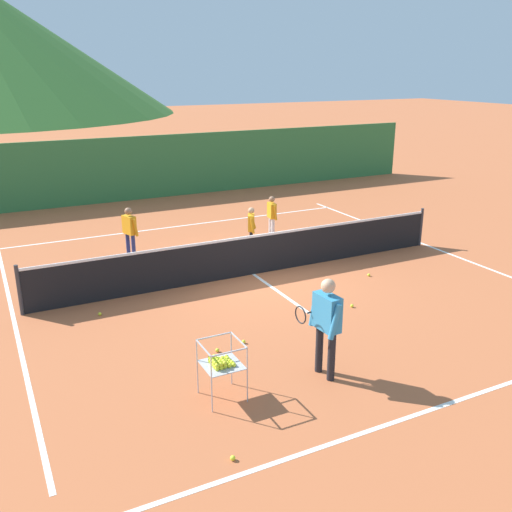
# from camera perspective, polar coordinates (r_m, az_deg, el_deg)

# --- Properties ---
(ground_plane) EXTENTS (120.00, 120.00, 0.00)m
(ground_plane) POSITION_cam_1_polar(r_m,az_deg,el_deg) (13.46, -0.27, -1.86)
(ground_plane) COLOR #BC6038
(line_baseline_near) EXTENTS (10.68, 0.08, 0.01)m
(line_baseline_near) POSITION_cam_1_polar(r_m,az_deg,el_deg) (8.93, 18.30, -14.21)
(line_baseline_near) COLOR white
(line_baseline_near) RESTS_ON ground
(line_baseline_far) EXTENTS (10.68, 0.08, 0.01)m
(line_baseline_far) POSITION_cam_1_polar(r_m,az_deg,el_deg) (17.75, -7.32, 3.08)
(line_baseline_far) COLOR white
(line_baseline_far) RESTS_ON ground
(line_sideline_west) EXTENTS (0.08, 11.06, 0.01)m
(line_sideline_west) POSITION_cam_1_polar(r_m,az_deg,el_deg) (12.24, -23.38, -5.61)
(line_sideline_west) COLOR white
(line_sideline_west) RESTS_ON ground
(line_sideline_east) EXTENTS (0.08, 11.06, 0.01)m
(line_sideline_east) POSITION_cam_1_polar(r_m,az_deg,el_deg) (16.42, 16.65, 1.15)
(line_sideline_east) COLOR white
(line_sideline_east) RESTS_ON ground
(line_service_center) EXTENTS (0.08, 5.13, 0.01)m
(line_service_center) POSITION_cam_1_polar(r_m,az_deg,el_deg) (13.46, -0.27, -1.84)
(line_service_center) COLOR white
(line_service_center) RESTS_ON ground
(tennis_net) EXTENTS (10.40, 0.08, 1.05)m
(tennis_net) POSITION_cam_1_polar(r_m,az_deg,el_deg) (13.30, -0.28, 0.16)
(tennis_net) COLOR #333338
(tennis_net) RESTS_ON ground
(instructor) EXTENTS (0.47, 0.74, 1.65)m
(instructor) POSITION_cam_1_polar(r_m,az_deg,el_deg) (8.85, 7.10, -6.33)
(instructor) COLOR black
(instructor) RESTS_ON ground
(student_0) EXTENTS (0.33, 0.56, 1.35)m
(student_0) POSITION_cam_1_polar(r_m,az_deg,el_deg) (14.67, -12.67, 2.75)
(student_0) COLOR navy
(student_0) RESTS_ON ground
(student_1) EXTENTS (0.38, 0.49, 1.23)m
(student_1) POSITION_cam_1_polar(r_m,az_deg,el_deg) (14.87, -0.48, 3.10)
(student_1) COLOR black
(student_1) RESTS_ON ground
(student_2) EXTENTS (0.28, 0.50, 1.23)m
(student_2) POSITION_cam_1_polar(r_m,az_deg,el_deg) (16.13, 1.61, 4.35)
(student_2) COLOR silver
(student_2) RESTS_ON ground
(ball_cart) EXTENTS (0.58, 0.58, 0.90)m
(ball_cart) POSITION_cam_1_polar(r_m,az_deg,el_deg) (8.40, -3.59, -10.71)
(ball_cart) COLOR #B7B7BC
(ball_cart) RESTS_ON ground
(tennis_ball_0) EXTENTS (0.07, 0.07, 0.07)m
(tennis_ball_0) POSITION_cam_1_polar(r_m,az_deg,el_deg) (13.59, 11.36, -1.89)
(tennis_ball_0) COLOR yellow
(tennis_ball_0) RESTS_ON ground
(tennis_ball_1) EXTENTS (0.07, 0.07, 0.07)m
(tennis_ball_1) POSITION_cam_1_polar(r_m,az_deg,el_deg) (9.93, -3.94, -9.49)
(tennis_ball_1) COLOR yellow
(tennis_ball_1) RESTS_ON ground
(tennis_ball_2) EXTENTS (0.07, 0.07, 0.07)m
(tennis_ball_2) POSITION_cam_1_polar(r_m,az_deg,el_deg) (10.19, -1.26, -8.66)
(tennis_ball_2) COLOR yellow
(tennis_ball_2) RESTS_ON ground
(tennis_ball_3) EXTENTS (0.07, 0.07, 0.07)m
(tennis_ball_3) POSITION_cam_1_polar(r_m,az_deg,el_deg) (7.52, -2.37, -19.76)
(tennis_ball_3) COLOR yellow
(tennis_ball_3) RESTS_ON ground
(tennis_ball_4) EXTENTS (0.07, 0.07, 0.07)m
(tennis_ball_4) POSITION_cam_1_polar(r_m,az_deg,el_deg) (11.69, -15.53, -5.67)
(tennis_ball_4) COLOR yellow
(tennis_ball_4) RESTS_ON ground
(tennis_ball_5) EXTENTS (0.07, 0.07, 0.07)m
(tennis_ball_5) POSITION_cam_1_polar(r_m,az_deg,el_deg) (11.80, 9.69, -4.99)
(tennis_ball_5) COLOR yellow
(tennis_ball_5) RESTS_ON ground
(windscreen_fence) EXTENTS (23.49, 0.08, 2.33)m
(windscreen_fence) POSITION_cam_1_polar(r_m,az_deg,el_deg) (21.49, -11.34, 8.74)
(windscreen_fence) COLOR #33753D
(windscreen_fence) RESTS_ON ground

